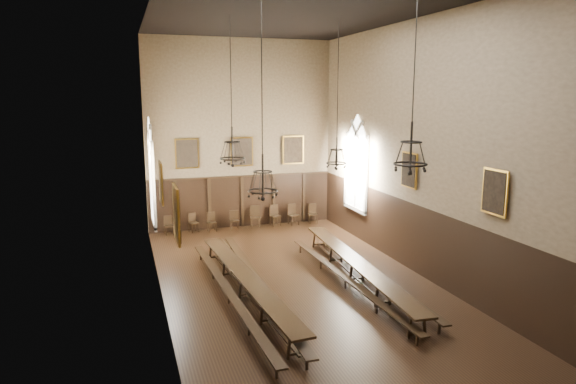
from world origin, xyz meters
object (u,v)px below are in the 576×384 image
table_right (357,271)px  chandelier_front_right (411,154)px  chair_3 (235,224)px  chair_7 (313,217)px  bench_left_inner (258,286)px  chair_1 (194,226)px  table_left (247,287)px  chair_0 (169,229)px  chair_5 (275,219)px  bench_left_outer (228,295)px  chandelier_back_left (232,150)px  bench_right_outer (371,273)px  chair_4 (255,221)px  chair_2 (212,226)px  chandelier_back_right (337,152)px  bench_right_inner (345,281)px  chandelier_front_left (263,177)px  chair_6 (293,218)px

table_right → chandelier_front_right: 5.31m
chair_3 → chair_7: bearing=1.9°
bench_left_inner → chair_1: 8.51m
table_left → chair_0: size_ratio=10.54×
chair_3 → chair_5: bearing=4.9°
bench_left_outer → chair_3: size_ratio=11.05×
bench_left_outer → chandelier_back_left: (0.78, 2.72, 4.21)m
bench_right_outer → chair_4: chair_4 is taller
bench_left_inner → chair_3: (1.02, 8.37, -0.03)m
table_left → chair_2: bearing=87.7°
chair_5 → chandelier_back_right: chandelier_back_right is taller
table_left → chair_0: chair_0 is taller
chair_0 → chandelier_back_left: bearing=-80.9°
bench_left_inner → bench_right_inner: (2.90, -0.39, -0.04)m
bench_left_inner → chandelier_front_right: (3.62, -2.90, 4.47)m
bench_right_outer → chair_0: size_ratio=10.62×
chair_0 → chair_3: 3.10m
chair_3 → chandelier_back_left: (-1.31, -6.06, 4.23)m
table_left → bench_left_inner: table_left is taller
chair_0 → chair_5: bearing=-6.3°
bench_left_inner → bench_right_inner: size_ratio=1.15×
chandelier_back_left → chandelier_back_right: size_ratio=0.95×
bench_left_inner → chair_0: (-2.08, 8.36, -0.04)m
chair_3 → chandelier_front_left: size_ratio=0.17×
chair_0 → chandelier_front_right: bearing=-70.5°
bench_right_outer → chair_4: 8.58m
chair_5 → chandelier_back_left: (-3.38, -6.14, 4.19)m
table_right → chair_2: size_ratio=10.61×
bench_left_inner → chandelier_front_left: chandelier_front_left is taller
chair_6 → chandelier_back_right: (-0.51, -6.43, 4.00)m
bench_right_inner → chandelier_front_right: 5.21m
table_left → chandelier_back_right: chandelier_back_right is taller
bench_right_outer → chandelier_front_left: bearing=-152.7°
bench_left_outer → chandelier_front_left: bearing=-71.5°
table_left → chair_2: size_ratio=10.23×
bench_left_inner → chair_1: (-0.92, 8.46, -0.03)m
chair_3 → chair_7: size_ratio=0.93×
bench_right_inner → chair_2: bearing=108.9°
table_right → chair_7: chair_7 is taller
table_left → chandelier_back_left: 4.79m
table_right → bench_left_outer: size_ratio=0.96×
bench_left_outer → chair_4: chair_4 is taller
chair_0 → chair_6: chair_6 is taller
chair_0 → chandelier_back_right: chandelier_back_right is taller
chair_6 → chandelier_back_right: bearing=-104.9°
bench_right_outer → chair_2: bearing=116.5°
chair_7 → chair_6: bearing=-173.1°
table_left → chair_7: bearing=57.1°
chandelier_front_right → bench_left_inner: bearing=141.3°
chair_1 → chair_4: 2.98m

